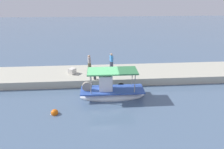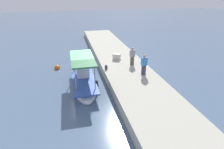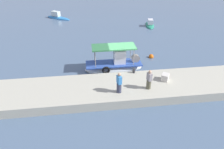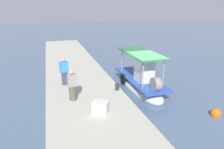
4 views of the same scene
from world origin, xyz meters
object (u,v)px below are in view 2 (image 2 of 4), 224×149
at_px(fisherman_by_crate, 132,57).
at_px(marker_buoy, 57,68).
at_px(fisherman_near_bollard, 144,66).
at_px(cargo_crate, 117,57).
at_px(main_fishing_boat, 84,81).
at_px(mooring_bollard, 106,67).

xyz_separation_m(fisherman_by_crate, marker_buoy, (2.37, 6.87, -1.37)).
xyz_separation_m(fisherman_near_bollard, cargo_crate, (4.08, 1.22, -0.48)).
height_order(fisherman_by_crate, cargo_crate, fisherman_by_crate).
relative_size(fisherman_by_crate, marker_buoy, 2.99).
distance_m(main_fishing_boat, fisherman_by_crate, 5.16).
relative_size(fisherman_by_crate, mooring_bollard, 4.25).
bearing_deg(fisherman_near_bollard, marker_buoy, 56.21).
bearing_deg(marker_buoy, cargo_crate, -96.33).
bearing_deg(cargo_crate, marker_buoy, 83.67).
xyz_separation_m(main_fishing_boat, mooring_bollard, (1.42, -2.10, 0.44)).
bearing_deg(marker_buoy, fisherman_by_crate, -109.03).
bearing_deg(mooring_bollard, marker_buoy, 55.54).
xyz_separation_m(main_fishing_boat, fisherman_by_crate, (2.00, -4.66, 0.99)).
distance_m(fisherman_by_crate, mooring_bollard, 2.68).
relative_size(main_fishing_boat, fisherman_near_bollard, 3.34).
distance_m(fisherman_near_bollard, cargo_crate, 4.29).
height_order(cargo_crate, marker_buoy, cargo_crate).
xyz_separation_m(fisherman_near_bollard, fisherman_by_crate, (2.36, 0.19, -0.03)).
xyz_separation_m(fisherman_near_bollard, mooring_bollard, (1.77, 2.75, -0.57)).
distance_m(fisherman_near_bollard, fisherman_by_crate, 2.37).
bearing_deg(cargo_crate, mooring_bollard, 146.45).
height_order(fisherman_near_bollard, mooring_bollard, fisherman_near_bollard).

